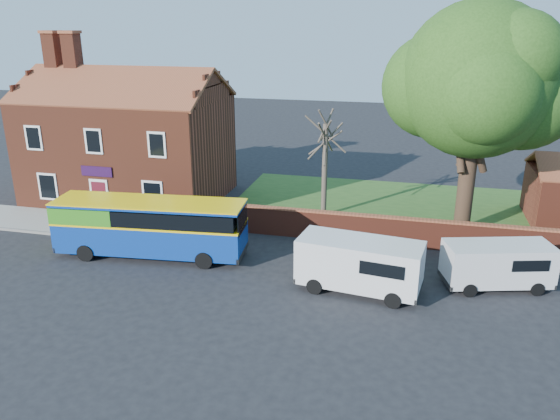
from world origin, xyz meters
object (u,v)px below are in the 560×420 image
(bus, at_px, (145,225))
(van_near, at_px, (360,263))
(van_far, at_px, (498,263))
(large_tree, at_px, (479,85))

(bus, bearing_deg, van_near, -12.11)
(van_far, bearing_deg, van_near, -178.94)
(bus, relative_size, van_near, 1.73)
(van_near, bearing_deg, bus, -179.03)
(van_near, distance_m, van_far, 6.15)
(van_far, xyz_separation_m, large_tree, (-0.94, 6.77, 6.97))
(van_near, relative_size, van_far, 1.12)
(bus, height_order, van_near, bus)
(bus, height_order, van_far, bus)
(bus, distance_m, van_far, 16.72)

